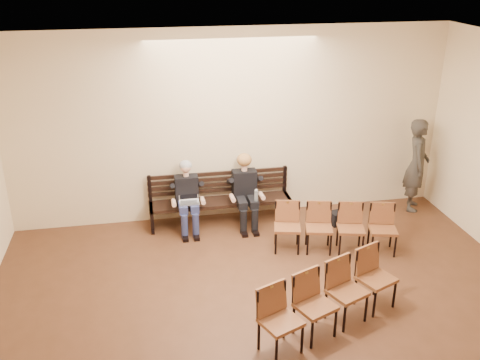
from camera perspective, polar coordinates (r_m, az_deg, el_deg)
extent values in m
cube|color=#FAE1B3|center=(9.69, -0.86, 5.79)|extent=(8.00, 0.02, 3.50)
cube|color=white|center=(4.55, 10.03, 8.41)|extent=(8.00, 10.00, 0.02)
cube|color=black|center=(9.89, -2.07, -3.37)|extent=(2.60, 0.90, 0.45)
cube|color=silver|center=(9.43, -5.41, -2.47)|extent=(0.36, 0.30, 0.25)
cylinder|color=silver|center=(9.47, 1.73, -2.34)|extent=(0.08, 0.08, 0.23)
cube|color=black|center=(10.05, 10.52, -3.98)|extent=(0.38, 0.29, 0.25)
imported|color=#38342E|center=(10.68, 18.43, 2.22)|extent=(0.77, 0.90, 2.08)
cube|color=brown|center=(9.03, 10.09, -5.13)|extent=(2.06, 0.91, 0.83)
cube|color=brown|center=(7.27, 9.74, -12.43)|extent=(2.16, 1.30, 0.88)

